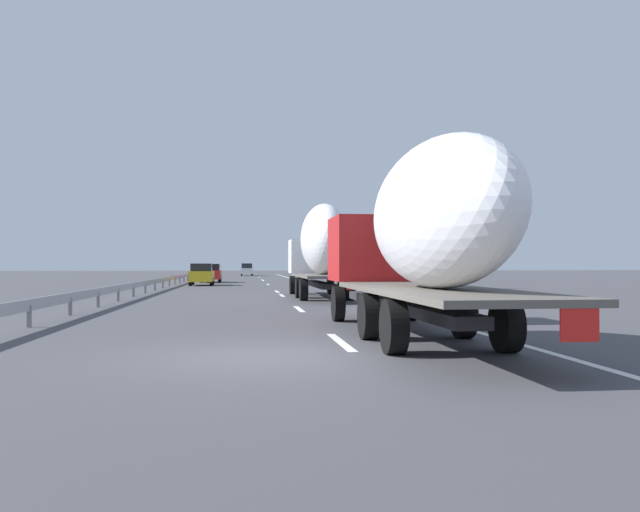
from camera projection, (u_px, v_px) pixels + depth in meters
The scene contains 22 objects.
ground_plane at pixel (247, 286), 51.30m from camera, with size 260.00×260.00×0.00m, color #424247.
lane_stripe_0 at pixel (341, 342), 13.80m from camera, with size 3.20×0.20×0.01m, color white.
lane_stripe_1 at pixel (299, 309), 24.04m from camera, with size 3.20×0.20×0.01m, color white.
lane_stripe_2 at pixel (282, 295), 34.73m from camera, with size 3.20×0.20×0.01m, color white.
lane_stripe_3 at pixel (277, 292), 39.68m from camera, with size 3.20×0.20×0.01m, color white.
lane_stripe_4 at pixel (268, 284), 54.16m from camera, with size 3.20×0.20×0.01m, color white.
lane_stripe_5 at pixel (263, 281), 67.04m from camera, with size 3.20×0.20×0.01m, color white.
lane_stripe_6 at pixel (262, 280), 70.42m from camera, with size 3.20×0.20×0.01m, color white.
lane_stripe_7 at pixel (259, 278), 83.08m from camera, with size 3.20×0.20×0.01m, color white.
lane_stripe_8 at pixel (259, 277), 84.88m from camera, with size 3.20×0.20×0.01m, color white.
edge_line_right at pixel (308, 283), 56.93m from camera, with size 110.00×0.20×0.01m, color white.
truck_lead at pixel (321, 247), 32.22m from camera, with size 12.33×2.55×4.65m.
truck_trailing at pixel (420, 232), 14.12m from camera, with size 12.93×2.55×4.20m.
car_red_compact at pixel (211, 273), 60.44m from camera, with size 4.41×1.84×1.76m.
car_yellow_coupe at pixel (202, 274), 51.54m from camera, with size 4.12×1.86×1.77m.
car_white_van at pixel (247, 270), 96.72m from camera, with size 4.63×1.81×1.87m.
road_sign at pixel (329, 260), 52.31m from camera, with size 0.10×0.90×3.03m.
tree_0 at pixel (308, 255), 97.11m from camera, with size 3.50×3.50×5.12m.
tree_1 at pixel (340, 244), 78.03m from camera, with size 3.67×3.67×6.67m.
tree_2 at pixel (422, 239), 44.47m from camera, with size 2.79×2.79×5.54m.
tree_3 at pixel (368, 242), 60.38m from camera, with size 2.57×2.57×6.36m.
guardrail_median at pixel (175, 278), 53.57m from camera, with size 94.00×0.10×0.76m.
Camera 1 is at (-11.67, 0.31, 1.68)m, focal length 35.75 mm.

